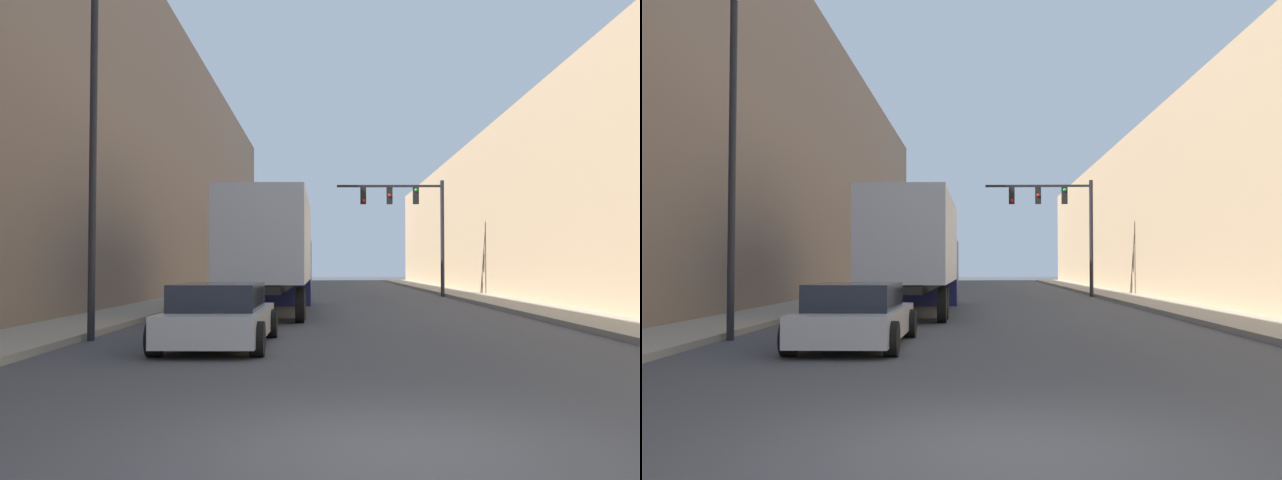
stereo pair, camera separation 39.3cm
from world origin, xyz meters
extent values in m
plane|color=#424244|center=(0.00, 0.00, 0.00)|extent=(200.00, 200.00, 0.00)
cube|color=gray|center=(6.97, 30.00, 0.07)|extent=(2.31, 80.00, 0.15)
cube|color=gray|center=(-6.97, 30.00, 0.07)|extent=(2.31, 80.00, 0.15)
cube|color=tan|center=(11.13, 30.00, 4.53)|extent=(6.00, 80.00, 9.07)
cube|color=#846B56|center=(-11.13, 30.00, 7.16)|extent=(6.00, 80.00, 14.31)
cube|color=#B2B7C1|center=(-2.43, 17.67, 2.50)|extent=(2.57, 9.47, 2.79)
cube|color=black|center=(-2.43, 17.67, 0.95)|extent=(1.28, 9.47, 0.24)
cube|color=navy|center=(-2.43, 23.59, 1.33)|extent=(2.57, 2.36, 2.66)
cylinder|color=black|center=(-3.57, 14.14, 0.50)|extent=(0.25, 1.00, 1.00)
cylinder|color=black|center=(-1.30, 14.14, 0.50)|extent=(0.25, 1.00, 1.00)
cylinder|color=black|center=(-3.57, 15.34, 0.50)|extent=(0.25, 1.00, 1.00)
cylinder|color=black|center=(-1.30, 15.34, 0.50)|extent=(0.25, 1.00, 1.00)
cylinder|color=black|center=(-3.57, 23.59, 0.50)|extent=(0.25, 1.00, 1.00)
cylinder|color=black|center=(-1.30, 23.59, 0.50)|extent=(0.25, 1.00, 1.00)
cube|color=#B7B7BC|center=(-2.72, 8.26, 0.46)|extent=(1.84, 4.74, 0.58)
cube|color=#1E232D|center=(-2.72, 8.02, 1.01)|extent=(1.62, 2.61, 0.52)
cylinder|color=black|center=(-3.64, 9.93, 0.32)|extent=(0.25, 0.64, 0.64)
cylinder|color=black|center=(-1.81, 9.93, 0.32)|extent=(0.25, 0.64, 0.64)
cylinder|color=black|center=(-3.64, 6.49, 0.32)|extent=(0.25, 0.64, 0.64)
cylinder|color=black|center=(-1.81, 6.49, 0.32)|extent=(0.25, 0.64, 0.64)
cylinder|color=black|center=(5.67, 31.47, 3.08)|extent=(0.20, 0.20, 6.16)
cube|color=black|center=(2.87, 31.47, 5.86)|extent=(5.59, 0.12, 0.12)
cube|color=black|center=(4.27, 31.47, 5.35)|extent=(0.30, 0.24, 0.90)
sphere|color=green|center=(4.27, 31.33, 5.63)|extent=(0.18, 0.18, 0.18)
cube|color=black|center=(2.87, 31.47, 5.35)|extent=(0.30, 0.24, 0.90)
sphere|color=red|center=(2.87, 31.33, 5.35)|extent=(0.18, 0.18, 0.18)
cube|color=black|center=(1.47, 31.47, 5.35)|extent=(0.30, 0.24, 0.90)
sphere|color=red|center=(1.47, 31.33, 5.07)|extent=(0.18, 0.18, 0.18)
cylinder|color=black|center=(-5.67, 9.21, 3.77)|extent=(0.16, 0.16, 7.55)
camera|label=1|loc=(-0.63, -6.23, 1.62)|focal=40.00mm
camera|label=2|loc=(-0.23, -6.22, 1.62)|focal=40.00mm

